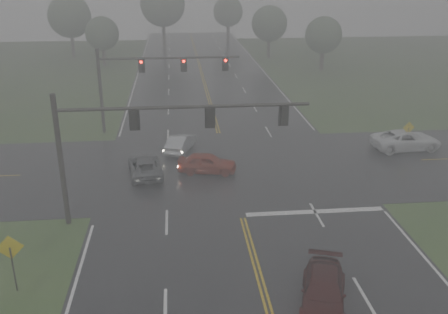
{
  "coord_description": "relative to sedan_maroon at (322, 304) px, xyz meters",
  "views": [
    {
      "loc": [
        -3.72,
        -12.05,
        14.13
      ],
      "look_at": [
        -0.92,
        16.0,
        3.19
      ],
      "focal_mm": 40.0,
      "sensor_mm": 36.0,
      "label": 1
    }
  ],
  "objects": [
    {
      "name": "tree_e_near",
      "position": [
        14.59,
        51.09,
        4.91
      ],
      "size": [
        5.09,
        5.09,
        7.48
      ],
      "color": "#342C22",
      "rests_on": "ground"
    },
    {
      "name": "sign_diamond_west",
      "position": [
        -13.79,
        2.43,
        1.94
      ],
      "size": [
        1.19,
        0.24,
        2.88
      ],
      "rotation": [
        0.0,
        0.0,
        0.16
      ],
      "color": "black",
      "rests_on": "ground"
    },
    {
      "name": "tree_nw_a",
      "position": [
        -16.45,
        57.63,
        4.69
      ],
      "size": [
        4.86,
        4.86,
        7.14
      ],
      "color": "#342C22",
      "rests_on": "ground"
    },
    {
      "name": "pickup_white",
      "position": [
        12.33,
        18.78,
        0.0
      ],
      "size": [
        5.75,
        2.94,
        1.55
      ],
      "primitive_type": "imported",
      "rotation": [
        0.0,
        0.0,
        1.64
      ],
      "color": "white",
      "rests_on": "ground"
    },
    {
      "name": "main_road",
      "position": [
        -2.44,
        14.3,
        0.0
      ],
      "size": [
        18.0,
        160.0,
        0.02
      ],
      "primitive_type": "cube",
      "color": "black",
      "rests_on": "ground"
    },
    {
      "name": "signal_gantry_near",
      "position": [
        -8.3,
        8.79,
        5.43
      ],
      "size": [
        14.08,
        0.34,
        7.72
      ],
      "color": "black",
      "rests_on": "ground"
    },
    {
      "name": "tree_nw_b",
      "position": [
        -22.25,
        65.09,
        6.45
      ],
      "size": [
        6.67,
        6.67,
        9.8
      ],
      "color": "#342C22",
      "rests_on": "ground"
    },
    {
      "name": "sedan_red",
      "position": [
        -4.07,
        15.52,
        0.0
      ],
      "size": [
        4.46,
        2.42,
        1.44
      ],
      "primitive_type": "imported",
      "rotation": [
        0.0,
        0.0,
        1.39
      ],
      "color": "maroon",
      "rests_on": "ground"
    },
    {
      "name": "stop_bar",
      "position": [
        2.06,
        8.7,
        0.0
      ],
      "size": [
        8.5,
        0.5,
        0.01
      ],
      "primitive_type": "cube",
      "color": "silver",
      "rests_on": "ground"
    },
    {
      "name": "signal_gantry_far",
      "position": [
        -8.9,
        25.68,
        5.2
      ],
      "size": [
        12.31,
        0.38,
        7.44
      ],
      "color": "black",
      "rests_on": "ground"
    },
    {
      "name": "tree_ne_a",
      "position": [
        8.9,
        61.53,
        5.39
      ],
      "size": [
        5.58,
        5.58,
        8.2
      ],
      "color": "#342C22",
      "rests_on": "ground"
    },
    {
      "name": "sedan_maroon",
      "position": [
        0.0,
        0.0,
        0.0
      ],
      "size": [
        3.27,
        5.09,
        1.37
      ],
      "primitive_type": "imported",
      "rotation": [
        0.0,
        0.0,
        -0.31
      ],
      "color": "#330A09",
      "rests_on": "ground"
    },
    {
      "name": "tree_n_far",
      "position": [
        4.54,
        81.51,
        5.51
      ],
      "size": [
        5.72,
        5.72,
        8.39
      ],
      "color": "#342C22",
      "rests_on": "ground"
    },
    {
      "name": "sedan_silver",
      "position": [
        -5.91,
        20.15,
        0.0
      ],
      "size": [
        2.69,
        4.38,
        1.36
      ],
      "primitive_type": "imported",
      "rotation": [
        0.0,
        0.0,
        2.81
      ],
      "color": "#ADB0B5",
      "rests_on": "ground"
    },
    {
      "name": "sign_diamond_east",
      "position": [
        12.31,
        18.56,
        1.63
      ],
      "size": [
        1.0,
        0.14,
        2.41
      ],
      "rotation": [
        0.0,
        0.0,
        0.1
      ],
      "color": "black",
      "rests_on": "ground"
    },
    {
      "name": "tree_n_mid",
      "position": [
        -7.83,
        73.82,
        7.54
      ],
      "size": [
        7.8,
        7.8,
        11.46
      ],
      "color": "#342C22",
      "rests_on": "ground"
    },
    {
      "name": "car_grey",
      "position": [
        -8.52,
        15.48,
        0.0
      ],
      "size": [
        2.83,
        4.98,
        1.31
      ],
      "primitive_type": "imported",
      "rotation": [
        0.0,
        0.0,
        3.28
      ],
      "color": "#4C4F53",
      "rests_on": "ground"
    },
    {
      "name": "cross_street",
      "position": [
        -2.44,
        16.3,
        0.0
      ],
      "size": [
        120.0,
        14.0,
        0.02
      ],
      "primitive_type": "cube",
      "color": "black",
      "rests_on": "ground"
    }
  ]
}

